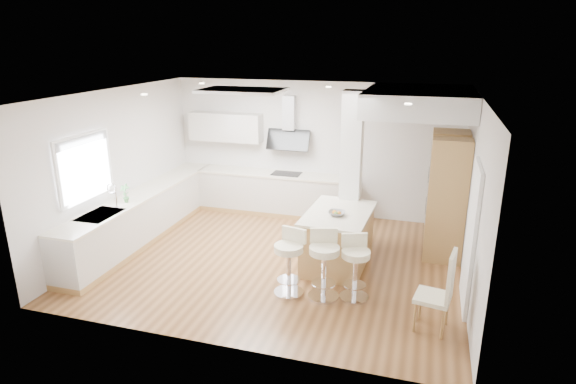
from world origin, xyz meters
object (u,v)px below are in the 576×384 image
(peninsula, at_px, (338,238))
(bar_stool_c, at_px, (355,264))
(bar_stool_b, at_px, (324,261))
(bar_stool_a, at_px, (289,259))
(dining_chair, at_px, (442,289))

(peninsula, height_order, bar_stool_c, peninsula)
(bar_stool_b, relative_size, bar_stool_c, 1.07)
(peninsula, distance_m, bar_stool_c, 1.11)
(peninsula, xyz_separation_m, bar_stool_b, (0.01, -1.11, 0.10))
(bar_stool_a, height_order, bar_stool_c, bar_stool_a)
(dining_chair, bearing_deg, bar_stool_c, 165.95)
(peninsula, height_order, bar_stool_a, peninsula)
(dining_chair, bearing_deg, bar_stool_a, 179.60)
(bar_stool_b, bearing_deg, peninsula, 73.93)
(bar_stool_c, relative_size, dining_chair, 0.86)
(peninsula, height_order, dining_chair, dining_chair)
(peninsula, bearing_deg, bar_stool_b, -86.73)
(peninsula, relative_size, bar_stool_a, 1.59)
(bar_stool_a, distance_m, bar_stool_b, 0.51)
(peninsula, relative_size, bar_stool_c, 1.65)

